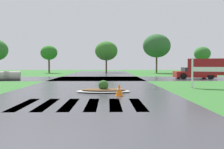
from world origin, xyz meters
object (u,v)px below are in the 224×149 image
at_px(estate_billboard, 210,68).
at_px(car_silver_hatch, 194,73).
at_px(traffic_cone, 119,90).
at_px(median_island, 103,90).
at_px(drainage_pipe_stack, 7,76).

height_order(estate_billboard, car_silver_hatch, estate_billboard).
height_order(estate_billboard, traffic_cone, estate_billboard).
height_order(median_island, drainage_pipe_stack, drainage_pipe_stack).
xyz_separation_m(estate_billboard, drainage_pipe_stack, (-16.21, 8.21, -0.86)).
relative_size(estate_billboard, car_silver_hatch, 0.63).
bearing_deg(estate_billboard, traffic_cone, 54.82).
distance_m(estate_billboard, drainage_pipe_stack, 18.19).
distance_m(estate_billboard, car_silver_hatch, 10.82).
distance_m(estate_billboard, traffic_cone, 7.22).
distance_m(car_silver_hatch, drainage_pipe_stack, 18.75).
distance_m(car_silver_hatch, traffic_cone, 16.65).
relative_size(estate_billboard, drainage_pipe_stack, 1.00).
xyz_separation_m(median_island, car_silver_hatch, (9.24, 12.67, 0.43)).
relative_size(estate_billboard, traffic_cone, 4.20).
distance_m(estate_billboard, median_island, 7.27).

